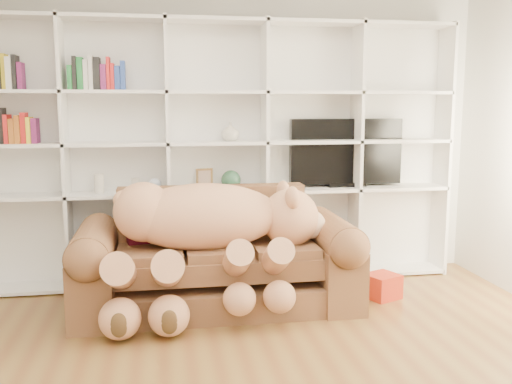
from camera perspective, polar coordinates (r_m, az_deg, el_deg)
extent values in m
cube|color=silver|center=(5.38, -4.16, 5.62)|extent=(5.00, 0.02, 2.70)
cube|color=white|center=(5.35, -4.11, 3.99)|extent=(4.40, 0.03, 2.40)
cube|color=white|center=(5.23, -18.50, 3.45)|extent=(0.03, 0.35, 2.40)
cube|color=white|center=(5.17, -8.80, 3.74)|extent=(0.03, 0.35, 2.40)
cube|color=white|center=(5.26, 0.85, 3.93)|extent=(0.03, 0.35, 2.40)
cube|color=white|center=(5.49, 9.95, 4.00)|extent=(0.03, 0.35, 2.40)
cube|color=white|center=(5.84, 18.12, 3.98)|extent=(0.03, 0.35, 2.40)
cube|color=white|center=(5.42, -3.80, -8.56)|extent=(4.40, 0.35, 0.03)
cube|color=white|center=(5.24, -3.89, 0.03)|extent=(4.40, 0.35, 0.03)
cube|color=white|center=(5.19, -3.95, 4.95)|extent=(4.40, 0.35, 0.03)
cube|color=white|center=(5.18, -4.00, 9.92)|extent=(4.40, 0.35, 0.03)
cube|color=white|center=(5.23, -4.08, 16.74)|extent=(4.40, 0.35, 0.03)
cube|color=brown|center=(4.75, -3.88, -10.09)|extent=(2.15, 0.87, 0.23)
cube|color=brown|center=(4.63, -3.89, -6.20)|extent=(1.60, 0.72, 0.31)
cube|color=brown|center=(4.97, -4.40, -2.61)|extent=(1.60, 0.20, 0.56)
cube|color=brown|center=(4.70, -15.79, -8.43)|extent=(0.33, 0.97, 0.56)
cube|color=brown|center=(4.88, 7.52, -7.52)|extent=(0.33, 0.97, 0.56)
cylinder|color=brown|center=(4.63, -15.93, -5.09)|extent=(0.33, 0.92, 0.33)
cylinder|color=brown|center=(4.81, 7.59, -4.30)|extent=(0.33, 0.92, 0.33)
ellipsoid|color=tan|center=(4.52, -5.25, -2.47)|extent=(1.23, 0.59, 0.53)
sphere|color=tan|center=(4.50, -11.18, -1.97)|extent=(0.47, 0.47, 0.47)
sphere|color=tan|center=(4.63, 3.41, -2.57)|extent=(0.47, 0.47, 0.47)
sphere|color=#DAB28F|center=(4.68, 5.55, -3.25)|extent=(0.23, 0.23, 0.23)
sphere|color=#422E18|center=(4.71, 6.61, -3.33)|extent=(0.07, 0.07, 0.07)
ellipsoid|color=tan|center=(4.43, 3.65, -0.58)|extent=(0.11, 0.18, 0.18)
ellipsoid|color=tan|center=(4.75, 2.74, 0.06)|extent=(0.11, 0.18, 0.18)
sphere|color=tan|center=(4.49, -13.11, -0.82)|extent=(0.16, 0.16, 0.16)
cylinder|color=tan|center=(4.29, -2.00, -6.98)|extent=(0.20, 0.56, 0.41)
cylinder|color=tan|center=(4.33, 1.91, -6.80)|extent=(0.20, 0.56, 0.41)
cylinder|color=tan|center=(4.27, -13.42, -7.87)|extent=(0.23, 0.65, 0.48)
cylinder|color=tan|center=(4.26, -8.84, -7.77)|extent=(0.23, 0.65, 0.48)
sphere|color=tan|center=(4.19, -1.64, -10.71)|extent=(0.24, 0.24, 0.24)
sphere|color=tan|center=(4.24, 2.39, -10.48)|extent=(0.24, 0.24, 0.24)
sphere|color=tan|center=(4.19, -13.44, -12.17)|extent=(0.30, 0.30, 0.30)
sphere|color=tan|center=(4.18, -8.70, -12.08)|extent=(0.30, 0.30, 0.30)
cube|color=maroon|center=(4.76, -10.20, -2.71)|extent=(0.49, 0.33, 0.47)
cube|color=red|center=(5.06, 12.50, -9.17)|extent=(0.33, 0.33, 0.21)
cube|color=black|center=(5.51, 8.98, 4.01)|extent=(1.09, 0.08, 0.62)
cube|color=black|center=(5.54, 8.91, 0.80)|extent=(0.36, 0.18, 0.04)
cube|color=brown|center=(5.21, -5.18, 1.31)|extent=(0.16, 0.06, 0.19)
sphere|color=#2C563C|center=(5.24, -2.51, 1.20)|extent=(0.18, 0.18, 0.18)
cylinder|color=beige|center=(5.22, -15.42, 0.82)|extent=(0.10, 0.10, 0.17)
cylinder|color=beige|center=(5.20, -11.94, 0.68)|extent=(0.10, 0.10, 0.13)
sphere|color=white|center=(5.20, -10.08, 0.73)|extent=(0.12, 0.12, 0.12)
imported|color=beige|center=(5.20, -2.59, 6.06)|extent=(0.17, 0.17, 0.17)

